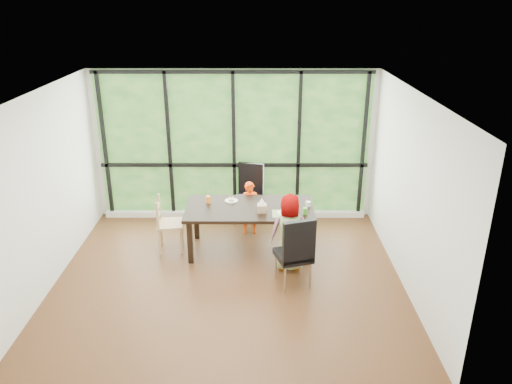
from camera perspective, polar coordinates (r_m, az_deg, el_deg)
ground at (r=7.34m, az=-3.15°, el=-9.88°), size 5.00×5.00×0.00m
back_wall at (r=8.85m, az=-2.55°, el=5.40°), size 5.00×0.00×5.00m
foliage_backdrop at (r=8.83m, az=-2.55°, el=5.36°), size 4.80×0.02×2.65m
window_mullions at (r=8.80m, az=-2.56°, el=5.29°), size 4.80×0.06×2.65m
window_sill at (r=9.22m, az=-2.44°, el=-2.55°), size 4.80×0.12×0.10m
dining_table at (r=7.91m, az=-0.72°, el=-4.27°), size 2.06×1.12×0.75m
chair_window_leather at (r=8.76m, az=-0.91°, el=-0.37°), size 0.56×0.56×1.08m
chair_interior_leather at (r=6.95m, az=4.35°, el=-6.76°), size 0.58×0.58×1.08m
chair_end_beech at (r=8.01m, az=-9.88°, el=-3.65°), size 0.44×0.46×0.90m
child_toddler at (r=8.43m, az=-0.67°, el=-1.85°), size 0.36×0.26×0.93m
child_older at (r=7.31m, az=3.87°, el=-4.71°), size 0.60×0.41×1.19m
placemat at (r=7.53m, az=3.38°, el=-2.53°), size 0.39×0.29×0.01m
plate_far at (r=7.99m, az=-2.87°, el=-1.00°), size 0.21×0.21×0.01m
plate_near at (r=7.55m, az=3.32°, el=-2.42°), size 0.22×0.22×0.01m
orange_cup at (r=7.93m, az=-5.53°, el=-0.88°), size 0.07×0.07×0.11m
green_cup at (r=7.52m, az=5.70°, el=-2.21°), size 0.07×0.07×0.11m
white_mug at (r=7.82m, az=6.05°, el=-1.37°), size 0.08×0.08×0.08m
tissue_box at (r=7.56m, az=0.68°, el=-1.89°), size 0.14×0.14×0.12m
crepe_rolls_far at (r=7.98m, az=-2.87°, el=-0.84°), size 0.10×0.12×0.04m
crepe_rolls_near at (r=7.54m, az=3.33°, el=-2.25°), size 0.15×0.12×0.04m
straw_white at (r=7.89m, az=-5.56°, el=-0.23°), size 0.01×0.04×0.20m
straw_pink at (r=7.49m, az=5.72°, el=-1.55°), size 0.01×0.04×0.20m
tissue at (r=7.52m, az=0.68°, el=-1.07°), size 0.12×0.12×0.11m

